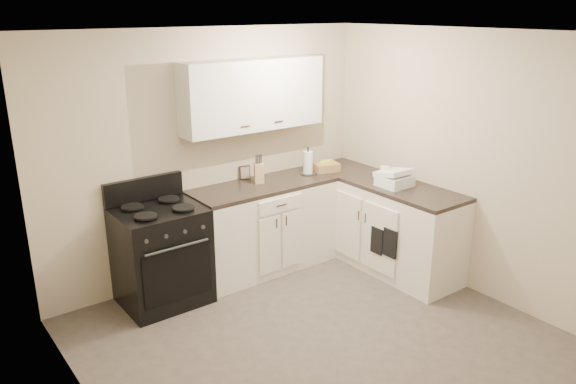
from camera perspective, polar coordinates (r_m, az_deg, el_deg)
floor at (r=4.87m, az=3.69°, el=-15.10°), size 3.60×3.60×0.00m
ceiling at (r=4.07m, az=4.43°, el=15.77°), size 3.60×3.60×0.00m
wall_back at (r=5.73m, az=-7.84°, el=3.72°), size 3.60×0.00×3.60m
wall_right at (r=5.60m, az=18.12°, el=2.65°), size 0.00×3.60×3.60m
wall_left at (r=3.49m, az=-19.18°, el=-6.95°), size 0.00×3.60×3.60m
wall_front at (r=3.28m, az=25.28°, el=-9.37°), size 3.60×0.00×3.60m
base_cabinets_back at (r=5.95m, az=-2.50°, el=-3.69°), size 1.55×0.60×0.90m
base_cabinets_right at (r=6.14m, az=9.30°, el=-3.21°), size 0.60×1.90×0.90m
countertop_back at (r=5.79m, az=-2.57°, el=0.63°), size 1.55×0.60×0.04m
countertop_right at (r=5.98m, az=9.53°, el=0.99°), size 0.60×1.90×0.04m
upper_cabinets at (r=5.70m, az=-3.57°, el=9.84°), size 1.55×0.30×0.70m
stove at (r=5.40m, az=-12.73°, el=-6.40°), size 0.77×0.66×0.94m
knife_block at (r=5.79m, az=-2.98°, el=1.92°), size 0.12×0.12×0.21m
paper_towel at (r=6.09m, az=2.04°, el=2.98°), size 0.11×0.11×0.25m
picture_frame at (r=5.94m, az=-4.42°, el=1.99°), size 0.12×0.06×0.15m
wicker_basket at (r=6.23m, az=3.93°, el=2.53°), size 0.31×0.25×0.09m
countertop_grill at (r=5.80m, az=10.78°, el=1.14°), size 0.31×0.29×0.11m
glass_jar at (r=5.89m, az=9.81°, el=1.76°), size 0.12×0.12×0.17m
oven_mitt_near at (r=5.63m, az=10.32°, el=-5.14°), size 0.02×0.17×0.29m
oven_mitt_far at (r=5.75m, az=9.04°, el=-4.92°), size 0.02×0.16×0.28m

